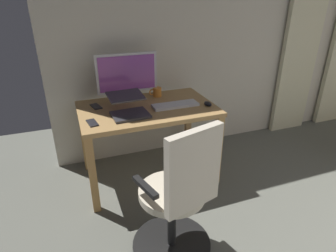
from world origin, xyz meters
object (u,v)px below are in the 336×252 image
computer_monitor (127,74)px  mug_coffee (157,92)px  cell_phone_by_monitor (96,106)px  office_chair (178,201)px  computer_keyboard (175,105)px  desk (147,117)px  laptop (128,108)px  cell_phone_face_up (92,123)px  computer_mouse (208,104)px

computer_monitor → mug_coffee: size_ratio=4.55×
computer_monitor → mug_coffee: computer_monitor is taller
cell_phone_by_monitor → office_chair: bearing=92.4°
office_chair → computer_keyboard: size_ratio=2.46×
desk → office_chair: office_chair is taller
laptop → desk: bearing=-154.9°
computer_keyboard → cell_phone_by_monitor: 0.72m
computer_monitor → cell_phone_face_up: bearing=48.6°
computer_mouse → computer_monitor: bearing=-33.6°
computer_monitor → computer_keyboard: (-0.35, 0.34, -0.23)m
cell_phone_by_monitor → computer_keyboard: bearing=147.1°
computer_keyboard → mug_coffee: mug_coffee is taller
desk → mug_coffee: bearing=-125.9°
laptop → cell_phone_by_monitor: laptop is taller
office_chair → laptop: bearing=80.6°
desk → computer_keyboard: size_ratio=2.89×
desk → computer_mouse: size_ratio=12.11×
office_chair → computer_mouse: size_ratio=10.30×
computer_keyboard → office_chair: bearing=69.6°
computer_mouse → cell_phone_face_up: 1.04m
cell_phone_by_monitor → desk: bearing=146.0°
cell_phone_by_monitor → mug_coffee: bearing=173.6°
office_chair → mug_coffee: office_chair is taller
office_chair → computer_monitor: 1.35m
computer_keyboard → laptop: bearing=3.8°
laptop → computer_mouse: bearing=172.0°
computer_monitor → cell_phone_face_up: (0.40, 0.45, -0.24)m
cell_phone_by_monitor → computer_mouse: bearing=147.5°
office_chair → computer_mouse: 1.08m
office_chair → computer_keyboard: office_chair is taller
mug_coffee → cell_phone_by_monitor: bearing=7.6°
computer_monitor → computer_mouse: computer_monitor is taller
cell_phone_face_up → mug_coffee: (-0.68, -0.43, 0.04)m
office_chair → computer_keyboard: (-0.34, -0.92, 0.28)m
computer_mouse → cell_phone_face_up: (1.04, 0.03, -0.01)m
desk → mug_coffee: mug_coffee is taller
desk → cell_phone_by_monitor: 0.47m
cell_phone_face_up → mug_coffee: size_ratio=1.14×
desk → laptop: laptop is taller
cell_phone_by_monitor → mug_coffee: (-0.61, -0.08, 0.04)m
laptop → office_chair: bearing=93.1°
desk → computer_monitor: bearing=-67.2°
computer_monitor → cell_phone_face_up: computer_monitor is taller
computer_mouse → desk: bearing=-17.2°
mug_coffee → laptop: bearing=43.1°
computer_mouse → office_chair: bearing=53.0°
computer_monitor → computer_keyboard: size_ratio=1.36×
computer_keyboard → computer_monitor: bearing=-43.4°
office_chair → computer_monitor: (0.01, -1.25, 0.51)m
desk → cell_phone_by_monitor: bearing=-20.0°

